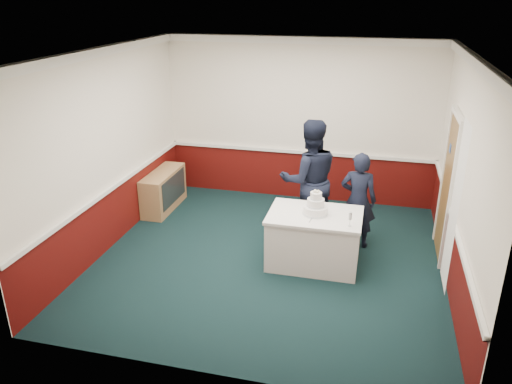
% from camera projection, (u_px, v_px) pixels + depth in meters
% --- Properties ---
extents(ground, '(5.00, 5.00, 0.00)m').
position_uv_depth(ground, '(269.00, 259.00, 7.46)').
color(ground, black).
rests_on(ground, ground).
extents(room_shell, '(5.00, 5.00, 3.00)m').
position_uv_depth(room_shell, '(285.00, 121.00, 7.25)').
color(room_shell, white).
rests_on(room_shell, ground).
extents(sideboard, '(0.41, 1.20, 0.70)m').
position_uv_depth(sideboard, '(164.00, 190.00, 9.06)').
color(sideboard, tan).
rests_on(sideboard, ground).
extents(cake_table, '(1.32, 0.92, 0.79)m').
position_uv_depth(cake_table, '(314.00, 238.00, 7.20)').
color(cake_table, white).
rests_on(cake_table, ground).
extents(wedding_cake, '(0.35, 0.35, 0.36)m').
position_uv_depth(wedding_cake, '(316.00, 207.00, 7.01)').
color(wedding_cake, white).
rests_on(wedding_cake, cake_table).
extents(cake_knife, '(0.04, 0.22, 0.00)m').
position_uv_depth(cake_knife, '(311.00, 219.00, 6.88)').
color(cake_knife, silver).
rests_on(cake_knife, cake_table).
extents(champagne_flute, '(0.05, 0.05, 0.21)m').
position_uv_depth(champagne_flute, '(350.00, 217.00, 6.64)').
color(champagne_flute, silver).
rests_on(champagne_flute, cake_table).
extents(person_man, '(1.14, 1.02, 1.94)m').
position_uv_depth(person_man, '(309.00, 180.00, 7.81)').
color(person_man, black).
rests_on(person_man, ground).
extents(person_woman, '(0.59, 0.41, 1.52)m').
position_uv_depth(person_woman, '(358.00, 200.00, 7.59)').
color(person_woman, black).
rests_on(person_woman, ground).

